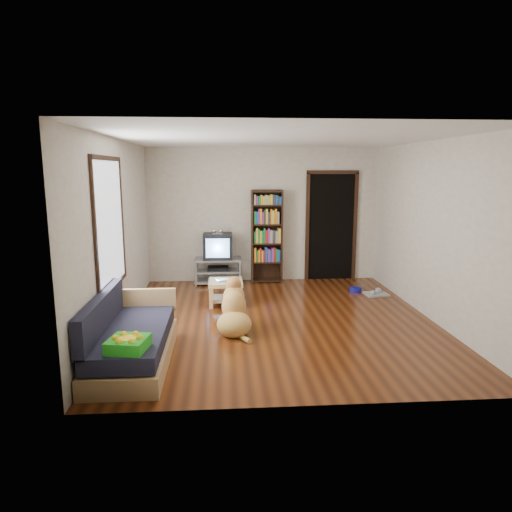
{
  "coord_description": "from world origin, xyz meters",
  "views": [
    {
      "loc": [
        -0.8,
        -6.39,
        2.18
      ],
      "look_at": [
        -0.3,
        0.33,
        0.9
      ],
      "focal_mm": 32.0,
      "sensor_mm": 36.0,
      "label": 1
    }
  ],
  "objects": [
    {
      "name": "bookshelf",
      "position": [
        0.05,
        2.34,
        1.0
      ],
      "size": [
        0.6,
        0.3,
        1.8
      ],
      "color": "black",
      "rests_on": "ground"
    },
    {
      "name": "wall_right",
      "position": [
        2.25,
        0.0,
        1.3
      ],
      "size": [
        0.0,
        5.0,
        5.0
      ],
      "primitive_type": "plane",
      "rotation": [
        1.57,
        0.0,
        -1.57
      ],
      "color": "beige",
      "rests_on": "ground"
    },
    {
      "name": "window",
      "position": [
        -2.23,
        -0.5,
        1.5
      ],
      "size": [
        0.03,
        1.46,
        1.7
      ],
      "color": "white",
      "rests_on": "wall_left"
    },
    {
      "name": "green_cushion",
      "position": [
        -1.75,
        -2.04,
        0.48
      ],
      "size": [
        0.43,
        0.43,
        0.12
      ],
      "primitive_type": "cube",
      "rotation": [
        0.0,
        0.0,
        -0.18
      ],
      "color": "green",
      "rests_on": "sofa"
    },
    {
      "name": "laptop",
      "position": [
        -0.77,
        0.82,
        0.41
      ],
      "size": [
        0.34,
        0.28,
        0.02
      ],
      "primitive_type": "imported",
      "rotation": [
        0.0,
        0.0,
        0.39
      ],
      "color": "silver",
      "rests_on": "coffee_table"
    },
    {
      "name": "tv_stand",
      "position": [
        -0.9,
        2.25,
        0.27
      ],
      "size": [
        0.9,
        0.45,
        0.5
      ],
      "color": "#99999E",
      "rests_on": "ground"
    },
    {
      "name": "ground",
      "position": [
        0.0,
        0.0,
        0.0
      ],
      "size": [
        5.0,
        5.0,
        0.0
      ],
      "primitive_type": "plane",
      "color": "#59280F",
      "rests_on": "ground"
    },
    {
      "name": "coffee_table",
      "position": [
        -0.77,
        0.85,
        0.28
      ],
      "size": [
        0.55,
        0.55,
        0.4
      ],
      "color": "tan",
      "rests_on": "ground"
    },
    {
      "name": "crt_tv",
      "position": [
        -0.9,
        2.27,
        0.74
      ],
      "size": [
        0.55,
        0.52,
        0.58
      ],
      "color": "black",
      "rests_on": "tv_stand"
    },
    {
      "name": "dog",
      "position": [
        -0.66,
        -0.44,
        0.27
      ],
      "size": [
        0.48,
        0.91,
        0.75
      ],
      "color": "#D9B953",
      "rests_on": "ground"
    },
    {
      "name": "wall_back",
      "position": [
        0.0,
        2.5,
        1.3
      ],
      "size": [
        4.5,
        0.0,
        4.5
      ],
      "primitive_type": "plane",
      "rotation": [
        1.57,
        0.0,
        0.0
      ],
      "color": "beige",
      "rests_on": "ground"
    },
    {
      "name": "wall_front",
      "position": [
        0.0,
        -2.5,
        1.3
      ],
      "size": [
        4.5,
        0.0,
        4.5
      ],
      "primitive_type": "plane",
      "rotation": [
        -1.57,
        0.0,
        0.0
      ],
      "color": "beige",
      "rests_on": "ground"
    },
    {
      "name": "dog_bowl",
      "position": [
        1.59,
        1.46,
        0.04
      ],
      "size": [
        0.22,
        0.22,
        0.08
      ],
      "primitive_type": "cylinder",
      "color": "navy",
      "rests_on": "ground"
    },
    {
      "name": "grey_rag",
      "position": [
        1.89,
        1.21,
        0.01
      ],
      "size": [
        0.43,
        0.36,
        0.03
      ],
      "primitive_type": "cube",
      "rotation": [
        0.0,
        0.0,
        0.09
      ],
      "color": "gray",
      "rests_on": "ground"
    },
    {
      "name": "ceiling",
      "position": [
        0.0,
        0.0,
        2.6
      ],
      "size": [
        5.0,
        5.0,
        0.0
      ],
      "primitive_type": "plane",
      "rotation": [
        3.14,
        0.0,
        0.0
      ],
      "color": "white",
      "rests_on": "ground"
    },
    {
      "name": "sofa",
      "position": [
        -1.87,
        -1.38,
        0.26
      ],
      "size": [
        0.8,
        1.8,
        0.8
      ],
      "color": "tan",
      "rests_on": "ground"
    },
    {
      "name": "doorway",
      "position": [
        1.35,
        2.48,
        1.12
      ],
      "size": [
        1.03,
        0.05,
        2.19
      ],
      "color": "black",
      "rests_on": "wall_back"
    },
    {
      "name": "wall_left",
      "position": [
        -2.25,
        0.0,
        1.3
      ],
      "size": [
        0.0,
        5.0,
        5.0
      ],
      "primitive_type": "plane",
      "rotation": [
        1.57,
        0.0,
        1.57
      ],
      "color": "beige",
      "rests_on": "ground"
    }
  ]
}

